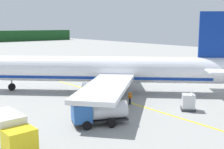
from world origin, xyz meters
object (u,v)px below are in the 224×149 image
at_px(service_truck_baggage, 9,132).
at_px(crew_loader_left, 130,97).
at_px(service_truck_catering, 98,112).
at_px(cargo_container_near, 188,102).
at_px(airliner_foreground, 103,70).

bearing_deg(service_truck_baggage, crew_loader_left, 14.73).
relative_size(service_truck_catering, cargo_container_near, 2.56).
bearing_deg(service_truck_baggage, service_truck_catering, 3.73).
bearing_deg(airliner_foreground, crew_loader_left, -101.27).
height_order(airliner_foreground, service_truck_baggage, airliner_foreground).
xyz_separation_m(service_truck_baggage, service_truck_catering, (9.21, 0.60, -0.22)).
height_order(service_truck_baggage, cargo_container_near, service_truck_baggage).
xyz_separation_m(service_truck_catering, cargo_container_near, (11.39, -2.44, -0.42)).
height_order(airliner_foreground, crew_loader_left, airliner_foreground).
relative_size(service_truck_baggage, crew_loader_left, 3.38).
xyz_separation_m(service_truck_catering, crew_loader_left, (7.73, 3.86, -0.40)).
relative_size(airliner_foreground, crew_loader_left, 19.57).
bearing_deg(service_truck_catering, airliner_foreground, 51.17).
bearing_deg(cargo_container_near, crew_loader_left, 120.13).
height_order(service_truck_catering, cargo_container_near, service_truck_catering).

